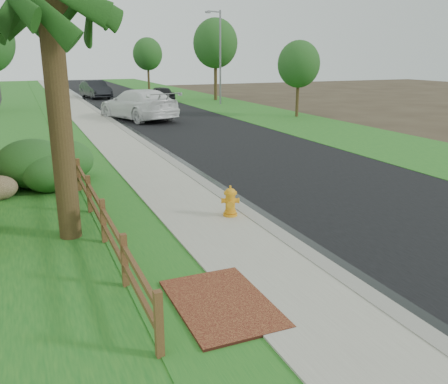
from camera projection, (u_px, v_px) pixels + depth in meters
name	position (u px, v px, depth m)	size (l,w,h in m)	color
ground	(298.00, 264.00, 10.10)	(120.00, 120.00, 0.00)	#352A1D
road	(137.00, 104.00, 42.75)	(8.00, 90.00, 0.02)	black
curb	(89.00, 105.00, 41.15)	(0.40, 90.00, 0.12)	gray
wet_gutter	(93.00, 105.00, 41.29)	(0.50, 90.00, 0.00)	black
sidewalk	(73.00, 106.00, 40.67)	(2.20, 90.00, 0.10)	#9C9687
grass_strip	(50.00, 107.00, 39.96)	(1.60, 90.00, 0.06)	#1A5E1E
verge_far	(208.00, 101.00, 45.34)	(6.00, 90.00, 0.04)	#1A5E1E
brick_patch	(222.00, 305.00, 8.38)	(1.60, 2.40, 0.11)	maroon
ranch_fence	(83.00, 182.00, 14.23)	(0.12, 16.92, 1.10)	#4A2418
fire_hydrant	(230.00, 202.00, 12.75)	(0.55, 0.45, 0.84)	orange
white_suv	(138.00, 104.00, 32.22)	(2.86, 7.03, 2.04)	white
dark_car_mid	(160.00, 94.00, 44.77)	(1.66, 4.14, 1.41)	black
dark_car_far	(95.00, 89.00, 48.05)	(1.86, 5.34, 1.76)	black
streetlight	(219.00, 52.00, 40.91)	(1.72, 0.90, 7.92)	slate
shrub_b	(49.00, 174.00, 15.30)	(1.72, 1.72, 1.21)	#224A1A
shrub_c	(64.00, 161.00, 16.58)	(2.03, 2.03, 1.47)	#224A1A
shrub_d	(32.00, 163.00, 15.79)	(2.38, 2.38, 1.62)	#224A1A
tree_near_right	(299.00, 64.00, 32.82)	(2.93, 2.93, 5.27)	#382617
tree_mid_right	(215.00, 43.00, 44.66)	(4.21, 4.21, 7.63)	#382617
tree_far_right	(148.00, 54.00, 54.47)	(3.36, 3.36, 6.20)	#382617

